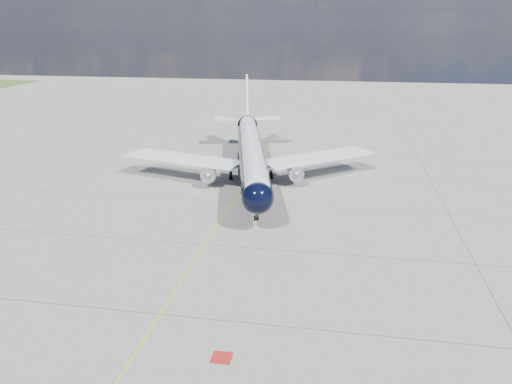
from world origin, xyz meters
TOP-DOWN VIEW (x-y plane):
  - ground at (0.00, 30.00)m, footprint 320.00×320.00m
  - taxiway_centerline at (0.00, 25.00)m, footprint 0.16×160.00m
  - red_marking at (6.80, -10.00)m, footprint 1.60×1.60m
  - main_airliner at (0.58, 36.90)m, footprint 41.55×51.27m

SIDE VIEW (x-z plane):
  - ground at x=0.00m, z-range 0.00..0.00m
  - taxiway_centerline at x=0.00m, z-range 0.00..0.01m
  - red_marking at x=6.80m, z-range 0.00..0.01m
  - main_airliner at x=0.58m, z-range -2.84..12.11m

